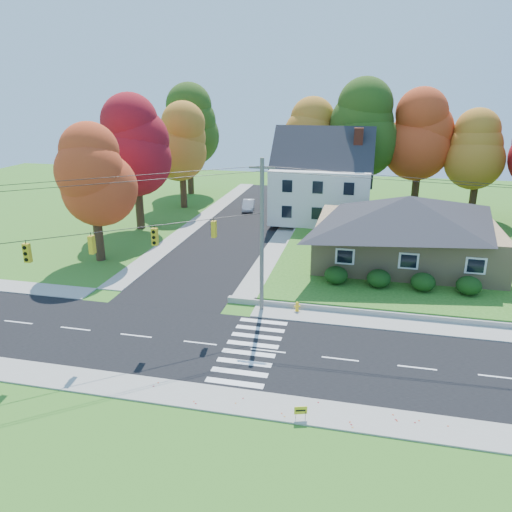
{
  "coord_description": "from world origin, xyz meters",
  "views": [
    {
      "loc": [
        4.82,
        -24.2,
        14.06
      ],
      "look_at": [
        -2.52,
        8.0,
        2.77
      ],
      "focal_mm": 35.0,
      "sensor_mm": 36.0,
      "label": 1
    }
  ],
  "objects": [
    {
      "name": "sidewalk_south",
      "position": [
        0.0,
        -5.0,
        0.04
      ],
      "size": [
        90.0,
        2.0,
        0.08
      ],
      "primitive_type": "cube",
      "color": "#9C9A90",
      "rests_on": "ground"
    },
    {
      "name": "tree_west_3",
      "position": [
        -19.0,
        40.0,
        9.11
      ],
      "size": [
        7.84,
        7.84,
        14.6
      ],
      "color": "#3F2A19",
      "rests_on": "ground"
    },
    {
      "name": "hedge_row",
      "position": [
        7.5,
        9.8,
        1.14
      ],
      "size": [
        10.7,
        1.7,
        1.27
      ],
      "color": "#163A10",
      "rests_on": "lawn"
    },
    {
      "name": "tree_west_0",
      "position": [
        -17.0,
        12.0,
        7.15
      ],
      "size": [
        6.16,
        6.16,
        11.47
      ],
      "color": "#3F2A19",
      "rests_on": "ground"
    },
    {
      "name": "colonial_house",
      "position": [
        0.04,
        28.0,
        4.58
      ],
      "size": [
        10.4,
        8.4,
        9.6
      ],
      "color": "silver",
      "rests_on": "lawn"
    },
    {
      "name": "sidewalk_north",
      "position": [
        0.0,
        5.0,
        0.04
      ],
      "size": [
        90.0,
        2.0,
        0.08
      ],
      "primitive_type": "cube",
      "color": "#9C9A90",
      "rests_on": "ground"
    },
    {
      "name": "tree_lot_0",
      "position": [
        -2.0,
        34.0,
        8.31
      ],
      "size": [
        6.72,
        6.72,
        12.51
      ],
      "color": "#3F2A19",
      "rests_on": "lawn"
    },
    {
      "name": "tree_west_2",
      "position": [
        -17.0,
        32.0,
        7.81
      ],
      "size": [
        6.72,
        6.72,
        12.51
      ],
      "color": "#3F2A19",
      "rests_on": "ground"
    },
    {
      "name": "yard_sign",
      "position": [
        2.62,
        -5.67,
        0.52
      ],
      "size": [
        0.56,
        0.2,
        0.72
      ],
      "color": "black",
      "rests_on": "ground"
    },
    {
      "name": "fire_hydrant",
      "position": [
        0.83,
        5.45,
        0.34
      ],
      "size": [
        0.41,
        0.32,
        0.71
      ],
      "color": "yellow",
      "rests_on": "ground"
    },
    {
      "name": "tree_west_1",
      "position": [
        -18.0,
        22.0,
        8.46
      ],
      "size": [
        7.28,
        7.28,
        13.56
      ],
      "color": "#3F2A19",
      "rests_on": "ground"
    },
    {
      "name": "tree_lot_1",
      "position": [
        4.0,
        33.0,
        9.61
      ],
      "size": [
        7.84,
        7.84,
        14.6
      ],
      "color": "#3F2A19",
      "rests_on": "lawn"
    },
    {
      "name": "traffic_infrastructure",
      "position": [
        -0.15,
        1.35,
        5.15
      ],
      "size": [
        38.1,
        10.66,
        10.0
      ],
      "color": "#666059",
      "rests_on": "ground"
    },
    {
      "name": "lawn",
      "position": [
        13.0,
        21.0,
        0.25
      ],
      "size": [
        30.0,
        30.0,
        0.5
      ],
      "primitive_type": "cube",
      "color": "#3D7923",
      "rests_on": "ground"
    },
    {
      "name": "road_main",
      "position": [
        0.0,
        0.0,
        0.01
      ],
      "size": [
        90.0,
        8.0,
        0.02
      ],
      "primitive_type": "cube",
      "color": "black",
      "rests_on": "ground"
    },
    {
      "name": "tree_lot_3",
      "position": [
        16.0,
        33.0,
        7.65
      ],
      "size": [
        6.16,
        6.16,
        11.47
      ],
      "color": "#3F2A19",
      "rests_on": "lawn"
    },
    {
      "name": "ground",
      "position": [
        0.0,
        0.0,
        0.0
      ],
      "size": [
        120.0,
        120.0,
        0.0
      ],
      "primitive_type": "plane",
      "color": "#3D7923"
    },
    {
      "name": "white_car",
      "position": [
        -8.94,
        32.18,
        0.63
      ],
      "size": [
        1.87,
        3.88,
        1.23
      ],
      "primitive_type": "imported",
      "rotation": [
        0.0,
        0.0,
        0.16
      ],
      "color": "#B5B6C0",
      "rests_on": "road_cross"
    },
    {
      "name": "ranch_house",
      "position": [
        8.0,
        16.0,
        3.27
      ],
      "size": [
        14.6,
        10.6,
        5.4
      ],
      "color": "tan",
      "rests_on": "lawn"
    },
    {
      "name": "road_cross",
      "position": [
        -8.0,
        26.0,
        0.01
      ],
      "size": [
        8.0,
        44.0,
        0.02
      ],
      "primitive_type": "cube",
      "color": "black",
      "rests_on": "ground"
    },
    {
      "name": "tree_lot_2",
      "position": [
        10.0,
        34.0,
        8.96
      ],
      "size": [
        7.28,
        7.28,
        13.56
      ],
      "color": "#3F2A19",
      "rests_on": "lawn"
    }
  ]
}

